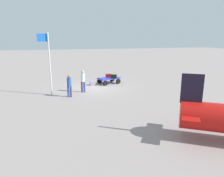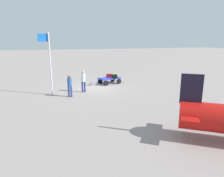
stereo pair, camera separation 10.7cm
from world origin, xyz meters
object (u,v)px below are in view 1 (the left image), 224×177
(suitcase_grey, at_px, (93,83))
(luggage_cart, at_px, (109,79))
(worker_lead, at_px, (69,84))
(suitcase_navy, at_px, (114,76))
(flagpole, at_px, (48,59))
(worker_trailing, at_px, (83,80))
(suitcase_dark, at_px, (108,76))

(suitcase_grey, bearing_deg, luggage_cart, -171.49)
(luggage_cart, distance_m, worker_lead, 5.39)
(suitcase_navy, height_order, flagpole, flagpole)
(luggage_cart, xyz_separation_m, worker_trailing, (2.78, 2.48, 0.58))
(worker_trailing, bearing_deg, suitcase_grey, -117.87)
(suitcase_grey, distance_m, flagpole, 5.15)
(suitcase_dark, xyz_separation_m, flagpole, (5.39, 3.03, 2.03))
(worker_trailing, relative_size, flagpole, 0.37)
(flagpole, bearing_deg, suitcase_dark, -150.65)
(flagpole, bearing_deg, suitcase_navy, -157.80)
(suitcase_dark, bearing_deg, suitcase_grey, 19.46)
(suitcase_dark, bearing_deg, worker_trailing, 44.79)
(suitcase_navy, xyz_separation_m, worker_lead, (4.36, 3.30, 0.21))
(suitcase_navy, height_order, suitcase_dark, suitcase_navy)
(worker_lead, distance_m, worker_trailing, 1.64)
(suitcase_dark, bearing_deg, flagpole, 29.35)
(suitcase_navy, height_order, worker_trailing, worker_trailing)
(suitcase_grey, height_order, worker_trailing, worker_trailing)
(luggage_cart, relative_size, flagpole, 0.49)
(suitcase_navy, bearing_deg, flagpole, 22.20)
(luggage_cart, relative_size, suitcase_grey, 4.58)
(luggage_cart, xyz_separation_m, flagpole, (5.32, 2.68, 2.33))
(suitcase_dark, relative_size, flagpole, 0.11)
(suitcase_dark, bearing_deg, suitcase_navy, 116.09)
(worker_lead, bearing_deg, suitcase_grey, -124.65)
(worker_lead, bearing_deg, suitcase_navy, -142.89)
(luggage_cart, height_order, worker_lead, worker_lead)
(suitcase_dark, bearing_deg, worker_lead, 44.79)
(suitcase_grey, xyz_separation_m, flagpole, (3.73, 2.44, 2.59))
(worker_lead, bearing_deg, suitcase_dark, -135.21)
(suitcase_navy, xyz_separation_m, flagpole, (5.73, 2.34, 2.01))
(luggage_cart, relative_size, worker_lead, 1.39)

